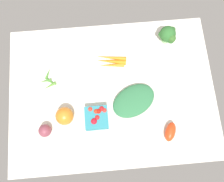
{
  "coord_description": "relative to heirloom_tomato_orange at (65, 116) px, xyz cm",
  "views": [
    {
      "loc": [
        2.8,
        32.39,
        126.1
      ],
      "look_at": [
        0.0,
        0.0,
        4.0
      ],
      "focal_mm": 40.55,
      "sensor_mm": 36.0,
      "label": 1
    }
  ],
  "objects": [
    {
      "name": "red_onion_center",
      "position": [
        9.82,
        5.99,
        -1.29
      ],
      "size": [
        6.11,
        6.11,
        6.11
      ],
      "primitive_type": "sphere",
      "color": "brown",
      "rests_on": "tablecloth"
    },
    {
      "name": "tablecloth",
      "position": [
        -23.73,
        -11.0,
        -5.35
      ],
      "size": [
        104.0,
        76.0,
        2.0
      ],
      "primitive_type": "cube",
      "color": "silver",
      "rests_on": "ground"
    },
    {
      "name": "roma_tomato",
      "position": [
        -49.79,
        11.59,
        -1.93
      ],
      "size": [
        8.01,
        10.57,
        4.84
      ],
      "primitive_type": "ellipsoid",
      "rotation": [
        0.0,
        0.0,
        1.19
      ],
      "color": "red",
      "rests_on": "tablecloth"
    },
    {
      "name": "carrot_bunch",
      "position": [
        -24.8,
        -27.29,
        -3.12
      ],
      "size": [
        15.99,
        8.19,
        2.75
      ],
      "color": "orange",
      "rests_on": "tablecloth"
    },
    {
      "name": "leafy_greens_clump",
      "position": [
        -34.02,
        -5.13,
        -2.27
      ],
      "size": [
        26.66,
        23.41,
        4.15
      ],
      "primitive_type": "ellipsoid",
      "rotation": [
        0.0,
        0.0,
        3.61
      ],
      "color": "#2F7044",
      "rests_on": "tablecloth"
    },
    {
      "name": "broccoli_head",
      "position": [
        -54.67,
        -36.52,
        2.76
      ],
      "size": [
        8.88,
        9.17,
        11.58
      ],
      "color": "#94CA88",
      "rests_on": "tablecloth"
    },
    {
      "name": "okra_pile",
      "position": [
        7.93,
        -19.27,
        -3.6
      ],
      "size": [
        9.61,
        12.19,
        1.55
      ],
      "color": "#4E8F37",
      "rests_on": "tablecloth"
    },
    {
      "name": "berry_basket",
      "position": [
        -15.23,
        1.78,
        -1.46
      ],
      "size": [
        11.09,
        11.09,
        6.36
      ],
      "color": "teal",
      "rests_on": "tablecloth"
    },
    {
      "name": "heirloom_tomato_orange",
      "position": [
        0.0,
        0.0,
        0.0
      ],
      "size": [
        8.7,
        8.7,
        8.7
      ],
      "primitive_type": "sphere",
      "color": "orange",
      "rests_on": "tablecloth"
    }
  ]
}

